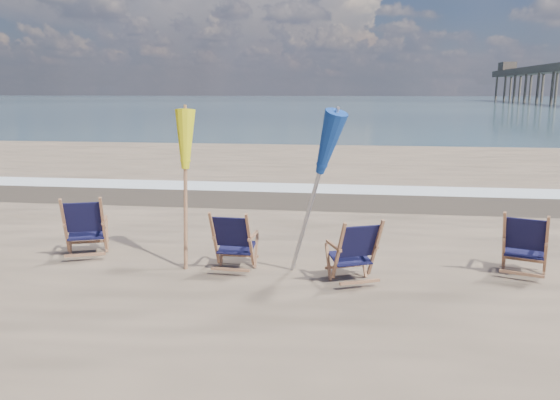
% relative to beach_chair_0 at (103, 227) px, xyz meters
% --- Properties ---
extents(ocean, '(400.00, 400.00, 0.00)m').
position_rel_beach_chair_0_xyz_m(ocean, '(2.68, 126.23, -0.50)').
color(ocean, '#3D5865').
rests_on(ocean, ground).
extents(surf_foam, '(200.00, 1.40, 0.01)m').
position_rel_beach_chair_0_xyz_m(surf_foam, '(2.68, 6.53, -0.50)').
color(surf_foam, silver).
rests_on(surf_foam, ground).
extents(wet_sand_strip, '(200.00, 2.60, 0.00)m').
position_rel_beach_chair_0_xyz_m(wet_sand_strip, '(2.68, 5.03, -0.50)').
color(wet_sand_strip, '#42362A').
rests_on(wet_sand_strip, ground).
extents(beach_chair_0, '(0.85, 0.89, 1.00)m').
position_rel_beach_chair_0_xyz_m(beach_chair_0, '(0.00, 0.00, 0.00)').
color(beach_chair_0, '#121133').
rests_on(beach_chair_0, ground).
extents(beach_chair_1, '(0.62, 0.69, 0.92)m').
position_rel_beach_chair_0_xyz_m(beach_chair_1, '(2.38, -0.47, -0.04)').
color(beach_chair_1, '#121133').
rests_on(beach_chair_1, ground).
extents(beach_chair_2, '(0.81, 0.85, 0.93)m').
position_rel_beach_chair_0_xyz_m(beach_chair_2, '(4.10, -0.63, -0.03)').
color(beach_chair_2, '#121133').
rests_on(beach_chair_2, ground).
extents(beach_chair_3, '(0.80, 0.85, 0.95)m').
position_rel_beach_chair_0_xyz_m(beach_chair_3, '(6.38, -0.20, -0.02)').
color(beach_chair_3, '#121133').
rests_on(beach_chair_3, ground).
extents(umbrella_yellow, '(0.30, 0.30, 2.28)m').
position_rel_beach_chair_0_xyz_m(umbrella_yellow, '(1.38, -0.19, 1.25)').
color(umbrella_yellow, '#9E6846').
rests_on(umbrella_yellow, ground).
extents(umbrella_blue, '(0.30, 0.30, 2.42)m').
position_rel_beach_chair_0_xyz_m(umbrella_blue, '(3.22, -0.47, 1.38)').
color(umbrella_blue, '#A5A5AD').
rests_on(umbrella_blue, ground).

